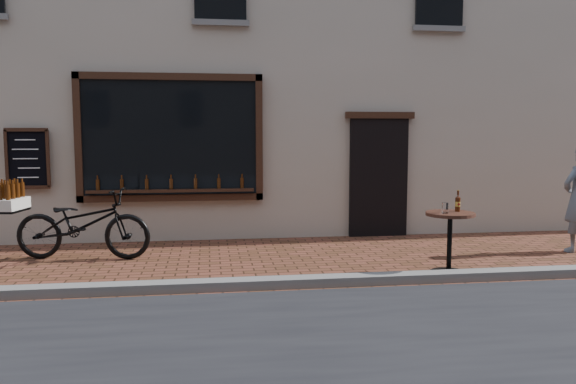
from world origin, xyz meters
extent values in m
plane|color=#502D1A|center=(0.00, 0.00, 0.00)|extent=(90.00, 90.00, 0.00)
cube|color=slate|center=(0.00, 0.20, 0.06)|extent=(90.00, 0.25, 0.12)
cube|color=black|center=(-1.90, 3.45, 1.85)|extent=(3.00, 0.06, 2.00)
cube|color=black|center=(-1.90, 3.43, 2.91)|extent=(3.24, 0.10, 0.12)
cube|color=black|center=(-1.90, 3.43, 0.79)|extent=(3.24, 0.10, 0.12)
cube|color=black|center=(-3.46, 3.43, 1.85)|extent=(0.12, 0.10, 2.24)
cube|color=black|center=(-0.34, 3.43, 1.85)|extent=(0.12, 0.10, 2.24)
cube|color=black|center=(-1.90, 3.38, 0.92)|extent=(2.90, 0.16, 0.05)
cube|color=black|center=(1.90, 3.46, 1.10)|extent=(1.10, 0.10, 2.20)
cube|color=black|center=(1.90, 3.43, 2.26)|extent=(1.30, 0.10, 0.12)
cube|color=black|center=(-4.30, 3.44, 1.50)|extent=(0.62, 0.04, 0.92)
cylinder|color=#3D1C07|center=(-3.15, 3.38, 1.04)|extent=(0.06, 0.06, 0.19)
cylinder|color=#3D1C07|center=(-2.73, 3.38, 1.04)|extent=(0.06, 0.06, 0.19)
cylinder|color=#3D1C07|center=(-2.32, 3.38, 1.04)|extent=(0.06, 0.06, 0.19)
cylinder|color=#3D1C07|center=(-1.90, 3.38, 1.04)|extent=(0.06, 0.06, 0.19)
cylinder|color=#3D1C07|center=(-1.48, 3.38, 1.04)|extent=(0.06, 0.06, 0.19)
cylinder|color=#3D1C07|center=(-1.07, 3.38, 1.04)|extent=(0.06, 0.06, 0.19)
cylinder|color=#3D1C07|center=(-0.65, 3.38, 1.04)|extent=(0.06, 0.06, 0.19)
imported|color=black|center=(-3.17, 2.21, 0.55)|extent=(2.17, 1.05, 1.09)
cube|color=black|center=(-4.30, 2.40, 0.75)|extent=(0.50, 0.64, 0.04)
cube|color=silver|center=(-4.30, 2.40, 0.85)|extent=(0.50, 0.66, 0.17)
cylinder|color=#3D1C07|center=(-4.22, 2.17, 1.05)|extent=(0.07, 0.07, 0.23)
cylinder|color=#3D1C07|center=(-4.34, 2.19, 1.05)|extent=(0.07, 0.07, 0.23)
cylinder|color=#3D1C07|center=(-4.19, 2.31, 1.05)|extent=(0.07, 0.07, 0.23)
cylinder|color=#3D1C07|center=(-4.31, 2.33, 1.05)|extent=(0.07, 0.07, 0.23)
cylinder|color=#3D1C07|center=(-4.17, 2.45, 1.05)|extent=(0.07, 0.07, 0.23)
cylinder|color=#3D1C07|center=(-4.29, 2.47, 1.05)|extent=(0.07, 0.07, 0.23)
cylinder|color=#3D1C07|center=(-4.41, 2.49, 1.05)|extent=(0.07, 0.07, 0.23)
cylinder|color=#3D1C07|center=(-4.15, 2.60, 1.05)|extent=(0.07, 0.07, 0.23)
cylinder|color=#3D1C07|center=(-4.27, 2.62, 1.05)|extent=(0.07, 0.07, 0.23)
cylinder|color=black|center=(2.02, 0.55, 0.02)|extent=(0.49, 0.49, 0.03)
cylinder|color=black|center=(2.02, 0.55, 0.42)|extent=(0.07, 0.07, 0.78)
cylinder|color=#321910|center=(2.02, 0.55, 0.83)|extent=(0.67, 0.67, 0.04)
cylinder|color=gold|center=(2.16, 0.62, 0.96)|extent=(0.07, 0.07, 0.07)
cylinder|color=white|center=(1.91, 0.47, 0.93)|extent=(0.09, 0.09, 0.14)
camera|label=1|loc=(-1.24, -6.66, 1.94)|focal=35.00mm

